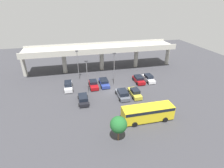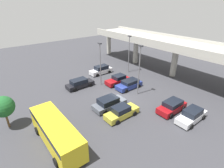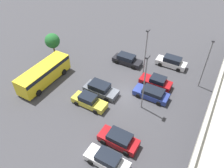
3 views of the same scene
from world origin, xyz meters
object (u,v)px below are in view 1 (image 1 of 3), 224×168
at_px(parked_car_3, 104,83).
at_px(lamp_post_by_overpass, 114,67).
at_px(parked_car_6, 139,79).
at_px(lamp_post_mid_lot, 78,63).
at_px(parked_car_2, 93,84).
at_px(shuttle_bus, 148,112).
at_px(lamp_post_near_aisle, 87,75).
at_px(parked_car_0, 68,86).
at_px(parked_car_7, 149,78).
at_px(parked_car_1, 83,99).
at_px(parked_car_5, 135,93).
at_px(tree_front_left, 119,125).
at_px(parked_car_4, 123,94).

height_order(parked_car_3, lamp_post_by_overpass, lamp_post_by_overpass).
xyz_separation_m(parked_car_6, lamp_post_mid_lot, (-14.21, 5.33, 3.66)).
height_order(parked_car_2, shuttle_bus, shuttle_bus).
height_order(parked_car_6, lamp_post_mid_lot, lamp_post_mid_lot).
relative_size(parked_car_2, lamp_post_near_aisle, 0.61).
bearing_deg(parked_car_0, lamp_post_by_overpass, 87.86).
distance_m(parked_car_3, parked_car_7, 11.35).
bearing_deg(parked_car_1, parked_car_5, -89.84).
bearing_deg(shuttle_bus, parked_car_2, -63.42).
bearing_deg(parked_car_6, lamp_post_mid_lot, -110.54).
relative_size(parked_car_3, parked_car_5, 1.00).
bearing_deg(parked_car_1, parked_car_3, -40.19).
bearing_deg(tree_front_left, lamp_post_mid_lot, 100.11).
bearing_deg(lamp_post_by_overpass, parked_car_6, 0.80).
bearing_deg(lamp_post_mid_lot, parked_car_6, -20.54).
xyz_separation_m(lamp_post_mid_lot, lamp_post_by_overpass, (7.94, -5.41, 0.21)).
bearing_deg(parked_car_1, parked_car_6, -66.37).
distance_m(parked_car_6, lamp_post_mid_lot, 15.61).
xyz_separation_m(parked_car_4, shuttle_bus, (1.92, -8.32, 0.81)).
height_order(parked_car_3, lamp_post_mid_lot, lamp_post_mid_lot).
distance_m(parked_car_1, tree_front_left, 12.60).
bearing_deg(lamp_post_near_aisle, parked_car_1, -111.46).
bearing_deg(parked_car_6, parked_car_5, -27.84).
xyz_separation_m(parked_car_2, parked_car_6, (11.22, 0.04, 0.03)).
height_order(parked_car_7, lamp_post_near_aisle, lamp_post_near_aisle).
height_order(parked_car_7, tree_front_left, tree_front_left).
bearing_deg(parked_car_6, lamp_post_near_aisle, -78.07).
xyz_separation_m(parked_car_7, tree_front_left, (-12.78, -18.09, 2.07)).
height_order(parked_car_4, lamp_post_mid_lot, lamp_post_mid_lot).
distance_m(parked_car_6, lamp_post_near_aisle, 13.53).
xyz_separation_m(parked_car_4, lamp_post_near_aisle, (-6.81, 3.40, 3.65)).
bearing_deg(parked_car_7, parked_car_3, -90.73).
distance_m(parked_car_0, lamp_post_by_overpass, 11.33).
distance_m(parked_car_2, lamp_post_by_overpass, 6.30).
bearing_deg(parked_car_6, lamp_post_by_overpass, -89.20).
xyz_separation_m(parked_car_3, lamp_post_near_aisle, (-4.11, -3.01, 3.70)).
distance_m(parked_car_4, shuttle_bus, 8.58).
bearing_deg(tree_front_left, parked_car_2, 93.68).
xyz_separation_m(lamp_post_by_overpass, tree_front_left, (-3.79, -17.83, -1.81)).
height_order(parked_car_7, lamp_post_by_overpass, lamp_post_by_overpass).
bearing_deg(parked_car_0, parked_car_7, 89.59).
distance_m(parked_car_7, tree_front_left, 22.25).
distance_m(parked_car_1, lamp_post_near_aisle, 5.25).
height_order(parked_car_0, parked_car_2, parked_car_0).
relative_size(parked_car_3, lamp_post_mid_lot, 0.63).
bearing_deg(lamp_post_by_overpass, tree_front_left, -102.01).
xyz_separation_m(parked_car_4, lamp_post_by_overpass, (-0.33, 6.01, 3.87)).
bearing_deg(lamp_post_by_overpass, parked_car_2, 179.47).
xyz_separation_m(parked_car_2, lamp_post_mid_lot, (-3.00, 5.37, 3.70)).
xyz_separation_m(parked_car_2, parked_car_5, (7.97, -6.10, 0.01)).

